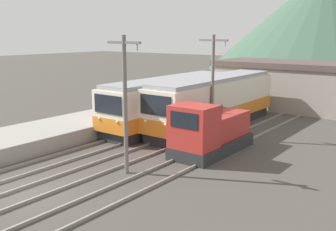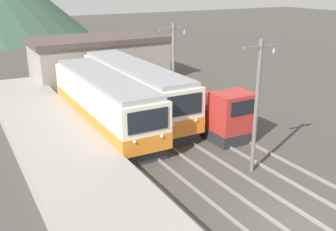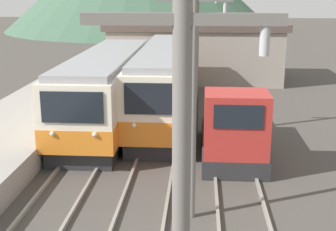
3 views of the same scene
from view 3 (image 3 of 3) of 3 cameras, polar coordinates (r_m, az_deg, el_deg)
name	(u,v)px [view 3 (image 3 of 3)]	position (r m, az deg, el deg)	size (l,w,h in m)	color
commuter_train_left	(108,92)	(23.00, -7.35, 2.86)	(2.84, 12.84, 3.56)	#28282B
commuter_train_center	(167,86)	(24.02, -0.11, 3.65)	(2.84, 13.55, 3.69)	#28282B
shunting_locomotive	(232,128)	(18.74, 7.86, -1.47)	(2.40, 5.81, 3.00)	#28282B
catenary_mast_mid	(193,98)	(12.97, 3.13, 2.18)	(2.00, 0.20, 6.63)	slate
catenary_mast_far	(197,57)	(20.84, 3.50, 7.17)	(2.00, 0.20, 6.63)	slate
station_building	(195,51)	(34.53, 3.37, 7.91)	(12.60, 6.30, 4.23)	gray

